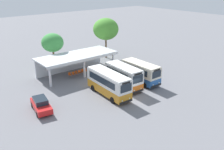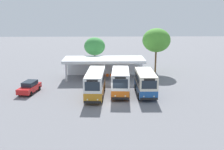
% 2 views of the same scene
% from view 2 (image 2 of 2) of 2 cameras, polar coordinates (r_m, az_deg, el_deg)
% --- Properties ---
extents(ground_plane, '(180.00, 180.00, 0.00)m').
position_cam_2_polar(ground_plane, '(33.04, 0.19, -5.86)').
color(ground_plane, slate).
extents(city_bus_nearest_orange, '(2.64, 7.96, 3.38)m').
position_cam_2_polar(city_bus_nearest_orange, '(34.75, -3.64, -1.69)').
color(city_bus_nearest_orange, black).
rests_on(city_bus_nearest_orange, ground).
extents(city_bus_second_in_row, '(2.71, 6.66, 3.38)m').
position_cam_2_polar(city_bus_second_in_row, '(35.42, 1.84, -1.38)').
color(city_bus_second_in_row, black).
rests_on(city_bus_second_in_row, ground).
extents(city_bus_middle_cream, '(2.48, 6.77, 3.20)m').
position_cam_2_polar(city_bus_middle_cream, '(35.61, 7.27, -1.55)').
color(city_bus_middle_cream, black).
rests_on(city_bus_middle_cream, ground).
extents(parked_car_flank, '(2.49, 4.57, 1.62)m').
position_cam_2_polar(parked_car_flank, '(38.20, -17.50, -2.51)').
color(parked_car_flank, black).
rests_on(parked_car_flank, ground).
extents(terminal_canopy, '(13.49, 5.41, 3.40)m').
position_cam_2_polar(terminal_canopy, '(44.91, -1.75, 2.83)').
color(terminal_canopy, silver).
rests_on(terminal_canopy, ground).
extents(waiting_chair_end_by_column, '(0.44, 0.44, 0.86)m').
position_cam_2_polar(waiting_chair_end_by_column, '(44.12, -4.27, -0.21)').
color(waiting_chair_end_by_column, slate).
rests_on(waiting_chair_end_by_column, ground).
extents(waiting_chair_second_from_end, '(0.44, 0.44, 0.86)m').
position_cam_2_polar(waiting_chair_second_from_end, '(44.01, -3.46, -0.23)').
color(waiting_chair_second_from_end, slate).
rests_on(waiting_chair_second_from_end, ground).
extents(waiting_chair_middle_seat, '(0.44, 0.44, 0.86)m').
position_cam_2_polar(waiting_chair_middle_seat, '(44.07, -2.64, -0.20)').
color(waiting_chair_middle_seat, slate).
rests_on(waiting_chair_middle_seat, ground).
extents(waiting_chair_fourth_seat, '(0.44, 0.44, 0.86)m').
position_cam_2_polar(waiting_chair_fourth_seat, '(44.07, -1.82, -0.19)').
color(waiting_chair_fourth_seat, slate).
rests_on(waiting_chair_fourth_seat, ground).
extents(waiting_chair_fifth_seat, '(0.44, 0.44, 0.86)m').
position_cam_2_polar(waiting_chair_fifth_seat, '(44.08, -1.01, -0.18)').
color(waiting_chair_fifth_seat, slate).
rests_on(waiting_chair_fifth_seat, ground).
extents(waiting_chair_far_end_seat, '(0.44, 0.44, 0.86)m').
position_cam_2_polar(waiting_chair_far_end_seat, '(44.08, -0.20, -0.18)').
color(waiting_chair_far_end_seat, slate).
rests_on(waiting_chair_far_end_seat, ground).
extents(roadside_tree_behind_canopy, '(3.88, 3.88, 6.41)m').
position_cam_2_polar(roadside_tree_behind_canopy, '(49.13, -3.79, 6.21)').
color(roadside_tree_behind_canopy, brown).
rests_on(roadside_tree_behind_canopy, ground).
extents(roadside_tree_east_of_canopy, '(5.11, 5.11, 8.11)m').
position_cam_2_polar(roadside_tree_east_of_canopy, '(49.08, 9.62, 7.45)').
color(roadside_tree_east_of_canopy, brown).
rests_on(roadside_tree_east_of_canopy, ground).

